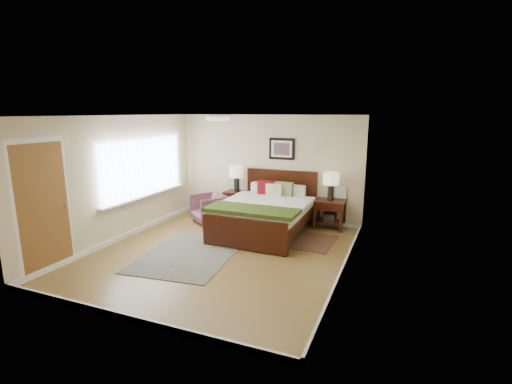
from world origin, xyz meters
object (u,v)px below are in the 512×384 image
Objects in this scene: nightstand_right at (330,212)px; armchair at (209,209)px; lamp_left at (237,174)px; lamp_right at (331,181)px; bed at (265,208)px; rug_persian at (190,254)px; nightstand_left at (236,196)px.

armchair is (-2.73, -0.61, -0.05)m from nightstand_right.
lamp_left is 1.00× the size of lamp_right.
armchair is (-1.51, 0.25, -0.22)m from bed.
lamp_left reaches higher than lamp_right.
lamp_right is 3.44m from rug_persian.
armchair is at bearing 170.49° from bed.
rug_persian is at bearing -116.99° from bed.
armchair is (-0.43, -0.60, -0.20)m from nightstand_left.
nightstand_left is at bearing 141.69° from bed.
lamp_left reaches higher than nightstand_right.
armchair is at bearing -167.21° from lamp_right.
nightstand_left is at bearing 89.01° from rug_persian.
lamp_left reaches higher than nightstand_left.
nightstand_right is 1.07× the size of lamp_left.
rug_persian is (-0.85, -1.66, -0.55)m from bed.
nightstand_left is at bearing -179.45° from lamp_right.
lamp_right reaches higher than nightstand_right.
lamp_left reaches higher than armchair.
nightstand_left is 2.36m from lamp_right.
bed is 3.05× the size of armchair.
lamp_left is 2.29m from lamp_right.
bed is 1.59m from lamp_right.
armchair is at bearing -126.05° from nightstand_left.
lamp_left is at bearing 91.27° from armchair.
lamp_right reaches higher than armchair.
nightstand_right is 1.07× the size of lamp_right.
bed is at bearing -144.77° from nightstand_right.
lamp_right reaches higher than nightstand_left.
bed is 1.01× the size of rug_persian.
lamp_right is (2.29, 0.00, -0.01)m from lamp_left.
nightstand_right is at bearing 35.23° from bed.
bed is 3.41× the size of nightstand_right.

